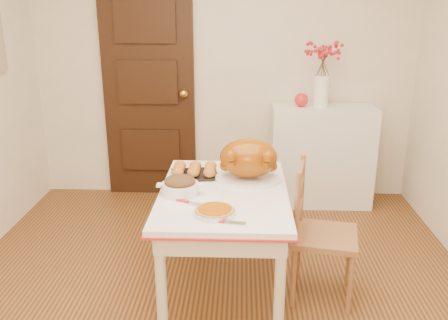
{
  "coord_description": "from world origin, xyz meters",
  "views": [
    {
      "loc": [
        0.17,
        -2.45,
        1.8
      ],
      "look_at": [
        0.06,
        0.35,
        0.88
      ],
      "focal_mm": 38.43,
      "sensor_mm": 36.0,
      "label": 1
    }
  ],
  "objects_px": {
    "chair_oak": "(325,233)",
    "pumpkin_pie": "(215,211)",
    "kitchen_table": "(224,241)",
    "turkey_platter": "(249,160)",
    "sideboard": "(321,156)"
  },
  "relations": [
    {
      "from": "chair_oak",
      "to": "pumpkin_pie",
      "type": "height_order",
      "value": "chair_oak"
    },
    {
      "from": "kitchen_table",
      "to": "pumpkin_pie",
      "type": "bearing_deg",
      "value": -95.72
    },
    {
      "from": "chair_oak",
      "to": "pumpkin_pie",
      "type": "relative_size",
      "value": 4.0
    },
    {
      "from": "turkey_platter",
      "to": "pumpkin_pie",
      "type": "distance_m",
      "value": 0.58
    },
    {
      "from": "kitchen_table",
      "to": "pumpkin_pie",
      "type": "relative_size",
      "value": 5.28
    },
    {
      "from": "kitchen_table",
      "to": "sideboard",
      "type": "bearing_deg",
      "value": 60.5
    },
    {
      "from": "kitchen_table",
      "to": "turkey_platter",
      "type": "distance_m",
      "value": 0.54
    },
    {
      "from": "sideboard",
      "to": "kitchen_table",
      "type": "relative_size",
      "value": 0.78
    },
    {
      "from": "sideboard",
      "to": "kitchen_table",
      "type": "bearing_deg",
      "value": -119.5
    },
    {
      "from": "kitchen_table",
      "to": "chair_oak",
      "type": "relative_size",
      "value": 1.32
    },
    {
      "from": "sideboard",
      "to": "turkey_platter",
      "type": "bearing_deg",
      "value": -117.83
    },
    {
      "from": "turkey_platter",
      "to": "pumpkin_pie",
      "type": "height_order",
      "value": "turkey_platter"
    },
    {
      "from": "kitchen_table",
      "to": "turkey_platter",
      "type": "bearing_deg",
      "value": 50.23
    },
    {
      "from": "turkey_platter",
      "to": "pumpkin_pie",
      "type": "relative_size",
      "value": 1.96
    },
    {
      "from": "chair_oak",
      "to": "turkey_platter",
      "type": "distance_m",
      "value": 0.66
    }
  ]
}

